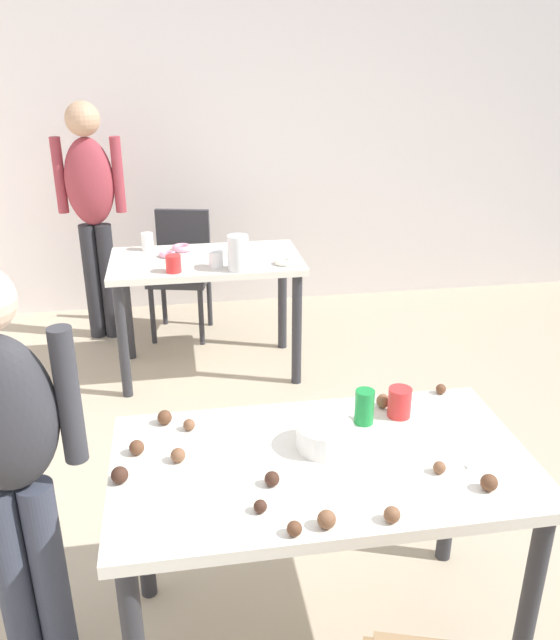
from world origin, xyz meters
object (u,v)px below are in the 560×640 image
at_px(dining_table_far, 207,277).
at_px(person_adult_far, 92,201).
at_px(mixing_bowl, 325,436).
at_px(pitcher_far, 238,253).
at_px(soda_can, 364,407).
at_px(dining_table_near, 322,485).
at_px(person_girl_near, 8,453).
at_px(chair_far_table, 182,265).

xyz_separation_m(dining_table_far, person_adult_far, (-0.71, 0.66, 0.34)).
distance_m(mixing_bowl, pitcher_far, 1.82).
bearing_deg(mixing_bowl, soda_can, 36.36).
bearing_deg(person_adult_far, soda_can, -66.70).
relative_size(dining_table_near, person_girl_near, 0.92).
bearing_deg(chair_far_table, soda_can, -77.98).
xyz_separation_m(dining_table_far, chair_far_table, (-0.14, 0.68, -0.14)).
bearing_deg(soda_can, dining_table_near, -134.97).
relative_size(dining_table_near, chair_far_table, 1.50).
height_order(person_adult_far, soda_can, person_adult_far).
bearing_deg(dining_table_far, pitcher_far, -56.52).
bearing_deg(person_girl_near, soda_can, 6.53).
bearing_deg(dining_table_near, pitcher_far, 91.92).
height_order(person_girl_near, person_adult_far, person_adult_far).
relative_size(person_girl_near, mixing_bowl, 7.75).
xyz_separation_m(person_adult_far, mixing_bowl, (0.96, -2.74, -0.18)).
bearing_deg(person_adult_far, person_girl_near, -89.84).
height_order(dining_table_far, person_girl_near, person_girl_near).
bearing_deg(mixing_bowl, dining_table_far, 96.96).
relative_size(mixing_bowl, soda_can, 1.49).
relative_size(dining_table_far, soda_can, 9.38).
bearing_deg(soda_can, chair_far_table, 102.02).
bearing_deg(dining_table_far, chair_far_table, 101.77).
height_order(person_adult_far, mixing_bowl, person_adult_far).
relative_size(dining_table_near, pitcher_far, 6.42).
height_order(chair_far_table, mixing_bowl, chair_far_table).
bearing_deg(person_girl_near, mixing_bowl, 0.37).
relative_size(chair_far_table, person_girl_near, 0.62).
distance_m(dining_table_far, mixing_bowl, 2.09).
bearing_deg(soda_can, pitcher_far, 98.35).
height_order(dining_table_near, person_adult_far, person_adult_far).
distance_m(chair_far_table, soda_can, 2.70).
distance_m(dining_table_far, soda_can, 2.00).
bearing_deg(dining_table_near, dining_table_far, 96.22).
xyz_separation_m(dining_table_far, soda_can, (0.42, -1.95, 0.18)).
xyz_separation_m(mixing_bowl, pitcher_far, (-0.08, 1.82, 0.06)).
height_order(chair_far_table, person_girl_near, person_girl_near).
distance_m(dining_table_near, mixing_bowl, 0.16).
bearing_deg(person_adult_far, dining_table_far, -43.16).
height_order(chair_far_table, soda_can, soda_can).
relative_size(person_girl_near, pitcher_far, 6.96).
distance_m(dining_table_near, person_adult_far, 2.97).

